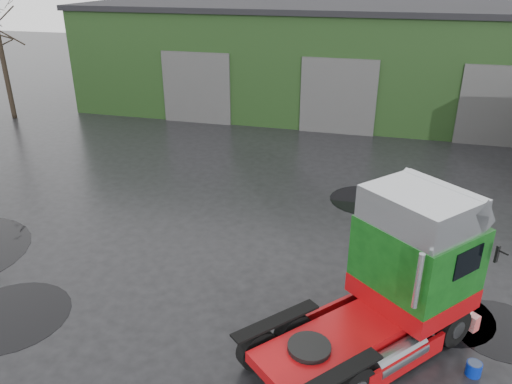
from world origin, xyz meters
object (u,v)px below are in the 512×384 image
hero_tractor (364,286)px  wash_bucket (474,369)px  tree_back_a (265,14)px  tree_back_b (469,32)px  tree_left (0,45)px  warehouse (350,56)px

hero_tractor → wash_bucket: bearing=41.2°
tree_back_a → tree_back_b: bearing=0.0°
wash_bucket → tree_left: size_ratio=0.04×
wash_bucket → tree_back_b: tree_back_b is taller
hero_tractor → tree_left: bearing=-174.1°
wash_bucket → tree_back_b: bearing=84.9°
hero_tractor → tree_back_b: tree_back_b is taller
wash_bucket → tree_back_a: (-13.05, 32.98, 4.59)m
hero_tractor → tree_back_a: tree_back_a is taller
warehouse → tree_left: 20.64m
wash_bucket → tree_left: tree_left is taller
tree_left → wash_bucket: bearing=-31.9°
warehouse → tree_left: tree_left is taller
tree_back_b → warehouse: bearing=-128.7°
tree_left → tree_back_a: tree_back_a is taller
tree_back_a → tree_back_b: 16.03m
tree_left → tree_back_a: 21.10m
hero_tractor → tree_back_b: size_ratio=0.82×
tree_left → warehouse: bearing=22.8°
tree_back_b → wash_bucket: bearing=-95.1°
tree_left → tree_back_b: (27.00, 18.00, -0.50)m
wash_bucket → tree_back_a: size_ratio=0.04×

